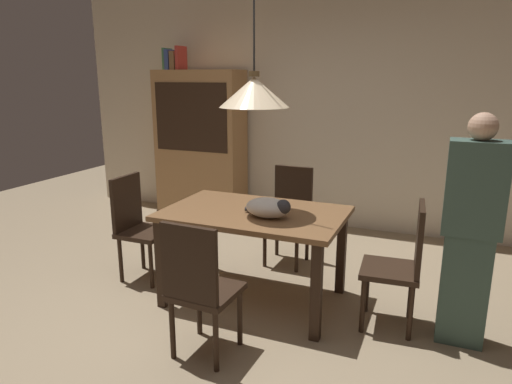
% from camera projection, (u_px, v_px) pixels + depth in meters
% --- Properties ---
extents(ground, '(10.00, 10.00, 0.00)m').
position_uv_depth(ground, '(216.00, 323.00, 3.39)').
color(ground, '#998466').
extents(back_wall, '(6.40, 0.10, 2.90)m').
position_uv_depth(back_wall, '(317.00, 104.00, 5.40)').
color(back_wall, beige).
rests_on(back_wall, ground).
extents(dining_table, '(1.40, 0.90, 0.75)m').
position_uv_depth(dining_table, '(254.00, 223.00, 3.60)').
color(dining_table, brown).
rests_on(dining_table, ground).
extents(chair_left_side, '(0.40, 0.40, 0.93)m').
position_uv_depth(chair_left_side, '(137.00, 223.00, 4.05)').
color(chair_left_side, black).
rests_on(chair_left_side, ground).
extents(chair_near_front, '(0.42, 0.42, 0.93)m').
position_uv_depth(chair_near_front, '(199.00, 285.00, 2.85)').
color(chair_near_front, black).
rests_on(chair_near_front, ground).
extents(chair_far_back, '(0.41, 0.41, 0.93)m').
position_uv_depth(chair_far_back, '(290.00, 211.00, 4.41)').
color(chair_far_back, black).
rests_on(chair_far_back, ground).
extents(chair_right_side, '(0.43, 0.43, 0.93)m').
position_uv_depth(chair_right_side, '(402.00, 261.00, 3.21)').
color(chair_right_side, black).
rests_on(chair_right_side, ground).
extents(cat_sleeping, '(0.39, 0.23, 0.16)m').
position_uv_depth(cat_sleeping, '(269.00, 208.00, 3.39)').
color(cat_sleeping, silver).
rests_on(cat_sleeping, dining_table).
extents(pendant_lamp, '(0.52, 0.52, 1.30)m').
position_uv_depth(pendant_lamp, '(254.00, 92.00, 3.35)').
color(pendant_lamp, beige).
extents(hutch_bookcase, '(1.12, 0.45, 1.85)m').
position_uv_depth(hutch_bookcase, '(201.00, 148.00, 5.76)').
color(hutch_bookcase, '#A87A4C').
rests_on(hutch_bookcase, ground).
extents(book_green_slim, '(0.03, 0.20, 0.26)m').
position_uv_depth(book_green_slim, '(167.00, 59.00, 5.66)').
color(book_green_slim, '#427A4C').
rests_on(book_green_slim, hutch_bookcase).
extents(book_blue_wide, '(0.06, 0.24, 0.24)m').
position_uv_depth(book_blue_wide, '(171.00, 60.00, 5.64)').
color(book_blue_wide, '#384C93').
rests_on(book_blue_wide, hutch_bookcase).
extents(book_brown_thick, '(0.06, 0.24, 0.22)m').
position_uv_depth(book_brown_thick, '(177.00, 61.00, 5.62)').
color(book_brown_thick, brown).
rests_on(book_brown_thick, hutch_bookcase).
extents(book_red_tall, '(0.04, 0.22, 0.28)m').
position_uv_depth(book_red_tall, '(181.00, 58.00, 5.58)').
color(book_red_tall, '#B73833').
rests_on(book_red_tall, hutch_bookcase).
extents(person_standing, '(0.36, 0.22, 1.56)m').
position_uv_depth(person_standing, '(470.00, 233.00, 2.98)').
color(person_standing, '#3D564C').
rests_on(person_standing, ground).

